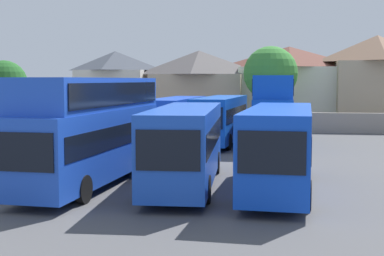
{
  "coord_description": "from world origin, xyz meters",
  "views": [
    {
      "loc": [
        4.2,
        -23.43,
        4.7
      ],
      "look_at": [
        0.0,
        3.0,
        2.33
      ],
      "focal_mm": 50.85,
      "sensor_mm": 36.0,
      "label": 1
    }
  ],
  "objects_px": {
    "house_terrace_left": "(116,86)",
    "house_terrace_right": "(289,85)",
    "bus_6": "(273,106)",
    "bus_5": "(221,117)",
    "tree_right_of_lot": "(4,84)",
    "tree_left_of_lot": "(271,74)",
    "house_terrace_centre": "(199,86)",
    "house_terrace_far_right": "(376,80)",
    "bus_3": "(280,144)",
    "bus_2": "(186,141)",
    "bus_1": "(93,124)",
    "bus_4": "(176,117)"
  },
  "relations": [
    {
      "from": "house_terrace_left",
      "to": "house_terrace_right",
      "type": "xyz_separation_m",
      "value": [
        19.27,
        -0.08,
        0.17
      ]
    },
    {
      "from": "house_terrace_left",
      "to": "bus_6",
      "type": "bearing_deg",
      "value": -48.64
    },
    {
      "from": "bus_5",
      "to": "house_terrace_right",
      "type": "xyz_separation_m",
      "value": [
        5.24,
        19.87,
        2.23
      ]
    },
    {
      "from": "tree_right_of_lot",
      "to": "tree_left_of_lot",
      "type": "bearing_deg",
      "value": 12.92
    },
    {
      "from": "house_terrace_centre",
      "to": "house_terrace_far_right",
      "type": "height_order",
      "value": "house_terrace_far_right"
    },
    {
      "from": "bus_3",
      "to": "house_terrace_centre",
      "type": "bearing_deg",
      "value": -163.24
    },
    {
      "from": "house_terrace_left",
      "to": "bus_2",
      "type": "bearing_deg",
      "value": -68.46
    },
    {
      "from": "bus_1",
      "to": "house_terrace_right",
      "type": "bearing_deg",
      "value": 169.19
    },
    {
      "from": "bus_3",
      "to": "bus_5",
      "type": "bearing_deg",
      "value": -162.49
    },
    {
      "from": "bus_2",
      "to": "tree_left_of_lot",
      "type": "relative_size",
      "value": 1.41
    },
    {
      "from": "bus_4",
      "to": "house_terrace_right",
      "type": "relative_size",
      "value": 0.96
    },
    {
      "from": "bus_1",
      "to": "bus_5",
      "type": "bearing_deg",
      "value": 169.55
    },
    {
      "from": "tree_left_of_lot",
      "to": "bus_4",
      "type": "bearing_deg",
      "value": -118.89
    },
    {
      "from": "bus_5",
      "to": "house_terrace_left",
      "type": "xyz_separation_m",
      "value": [
        -14.03,
        19.95,
        2.06
      ]
    },
    {
      "from": "house_terrace_right",
      "to": "bus_1",
      "type": "bearing_deg",
      "value": -104.47
    },
    {
      "from": "bus_3",
      "to": "tree_right_of_lot",
      "type": "relative_size",
      "value": 1.64
    },
    {
      "from": "bus_1",
      "to": "bus_5",
      "type": "height_order",
      "value": "bus_1"
    },
    {
      "from": "house_terrace_centre",
      "to": "tree_right_of_lot",
      "type": "distance_m",
      "value": 20.06
    },
    {
      "from": "bus_3",
      "to": "bus_4",
      "type": "bearing_deg",
      "value": -152.52
    },
    {
      "from": "bus_2",
      "to": "tree_right_of_lot",
      "type": "distance_m",
      "value": 30.95
    },
    {
      "from": "bus_2",
      "to": "bus_3",
      "type": "xyz_separation_m",
      "value": [
        4.09,
        -0.44,
        0.02
      ]
    },
    {
      "from": "house_terrace_left",
      "to": "house_terrace_far_right",
      "type": "bearing_deg",
      "value": -1.6
    },
    {
      "from": "house_terrace_centre",
      "to": "house_terrace_far_right",
      "type": "bearing_deg",
      "value": 1.6
    },
    {
      "from": "bus_2",
      "to": "house_terrace_right",
      "type": "distance_m",
      "value": 36.28
    },
    {
      "from": "bus_6",
      "to": "house_terrace_left",
      "type": "bearing_deg",
      "value": -138.73
    },
    {
      "from": "bus_1",
      "to": "tree_left_of_lot",
      "type": "bearing_deg",
      "value": 169.01
    },
    {
      "from": "bus_2",
      "to": "bus_5",
      "type": "xyz_separation_m",
      "value": [
        -0.15,
        15.98,
        -0.02
      ]
    },
    {
      "from": "bus_2",
      "to": "tree_right_of_lot",
      "type": "xyz_separation_m",
      "value": [
        -20.73,
        22.87,
        2.35
      ]
    },
    {
      "from": "bus_4",
      "to": "house_terrace_left",
      "type": "distance_m",
      "value": 22.56
    },
    {
      "from": "house_terrace_centre",
      "to": "house_terrace_far_right",
      "type": "relative_size",
      "value": 1.07
    },
    {
      "from": "house_terrace_far_right",
      "to": "tree_right_of_lot",
      "type": "xyz_separation_m",
      "value": [
        -34.72,
        -12.27,
        -0.4
      ]
    },
    {
      "from": "bus_2",
      "to": "bus_3",
      "type": "distance_m",
      "value": 4.12
    },
    {
      "from": "bus_4",
      "to": "bus_6",
      "type": "xyz_separation_m",
      "value": [
        7.12,
        -0.52,
        0.89
      ]
    },
    {
      "from": "bus_2",
      "to": "bus_4",
      "type": "distance_m",
      "value": 16.56
    },
    {
      "from": "house_terrace_left",
      "to": "house_terrace_right",
      "type": "distance_m",
      "value": 19.27
    },
    {
      "from": "tree_left_of_lot",
      "to": "tree_right_of_lot",
      "type": "relative_size",
      "value": 1.21
    },
    {
      "from": "bus_6",
      "to": "house_terrace_left",
      "type": "height_order",
      "value": "house_terrace_left"
    },
    {
      "from": "bus_4",
      "to": "tree_right_of_lot",
      "type": "distance_m",
      "value": 18.66
    },
    {
      "from": "bus_3",
      "to": "bus_6",
      "type": "relative_size",
      "value": 1.03
    },
    {
      "from": "house_terrace_right",
      "to": "tree_right_of_lot",
      "type": "distance_m",
      "value": 28.89
    },
    {
      "from": "bus_1",
      "to": "bus_4",
      "type": "distance_m",
      "value": 16.42
    },
    {
      "from": "bus_1",
      "to": "bus_2",
      "type": "distance_m",
      "value": 4.28
    },
    {
      "from": "bus_2",
      "to": "house_terrace_centre",
      "type": "height_order",
      "value": "house_terrace_centre"
    },
    {
      "from": "bus_5",
      "to": "house_terrace_far_right",
      "type": "relative_size",
      "value": 1.16
    },
    {
      "from": "bus_1",
      "to": "house_terrace_far_right",
      "type": "relative_size",
      "value": 1.28
    },
    {
      "from": "bus_3",
      "to": "bus_5",
      "type": "xyz_separation_m",
      "value": [
        -4.24,
        16.42,
        -0.04
      ]
    },
    {
      "from": "bus_3",
      "to": "bus_4",
      "type": "distance_m",
      "value": 18.27
    },
    {
      "from": "bus_1",
      "to": "bus_2",
      "type": "xyz_separation_m",
      "value": [
        4.22,
        0.2,
        -0.71
      ]
    },
    {
      "from": "bus_2",
      "to": "house_terrace_right",
      "type": "relative_size",
      "value": 1.01
    },
    {
      "from": "bus_5",
      "to": "house_terrace_far_right",
      "type": "distance_m",
      "value": 23.97
    }
  ]
}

